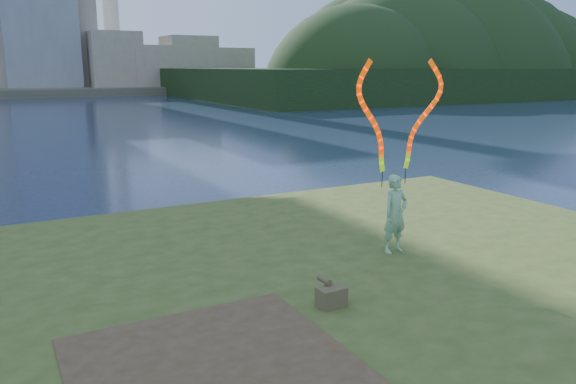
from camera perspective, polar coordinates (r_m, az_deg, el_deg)
ground at (r=10.78m, az=-2.61°, el=-10.55°), size 320.00×320.00×0.00m
grassy_knoll at (r=8.81m, az=4.02°, el=-13.69°), size 20.00×18.00×0.80m
dirt_patch at (r=7.01m, az=-7.82°, el=-16.81°), size 3.20×3.00×0.02m
far_shore at (r=104.11m, az=-26.17°, el=9.34°), size 320.00×40.00×1.20m
wooded_hill at (r=94.01m, az=14.84°, el=9.71°), size 78.00×50.00×63.00m
woman_with_ribbons at (r=10.59m, az=10.90°, el=1.51°), size 1.99×0.42×3.89m
canvas_bag at (r=8.38m, az=4.37°, el=-10.46°), size 0.42×0.48×0.39m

